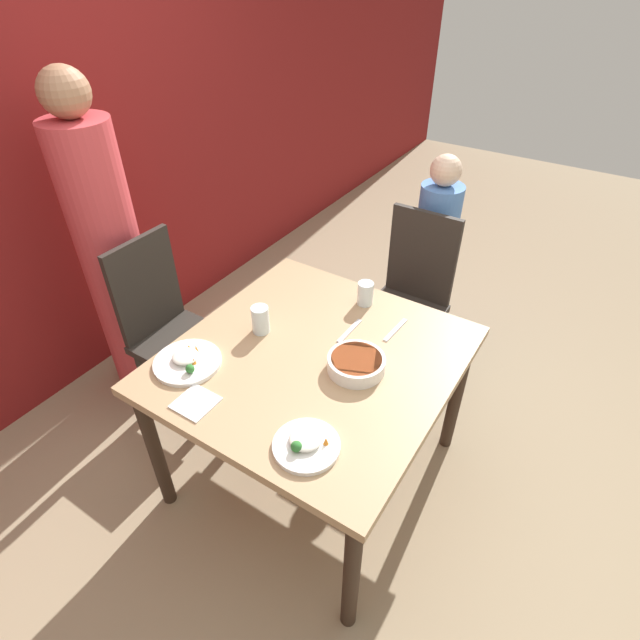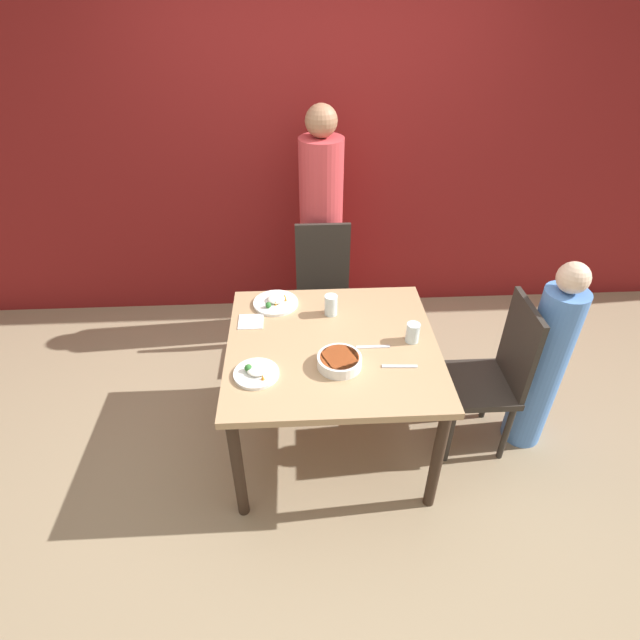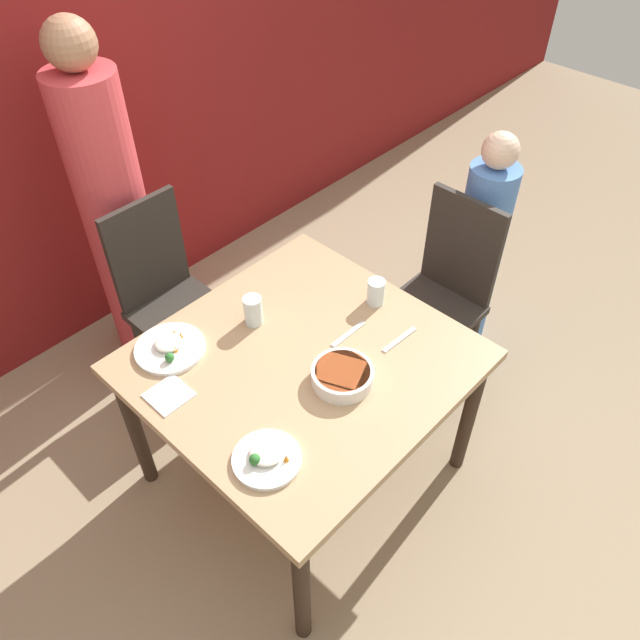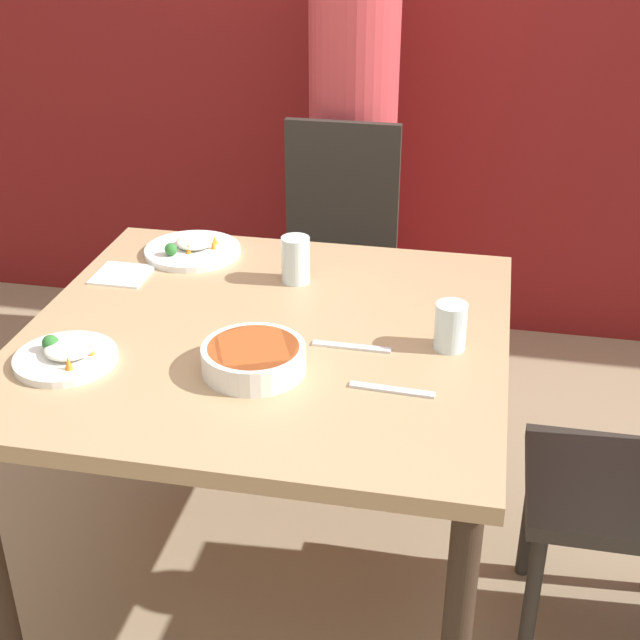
{
  "view_description": "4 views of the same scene",
  "coord_description": "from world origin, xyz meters",
  "px_view_note": "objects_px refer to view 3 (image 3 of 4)",
  "views": [
    {
      "loc": [
        -1.25,
        -0.83,
        2.1
      ],
      "look_at": [
        -0.04,
        -0.06,
        0.98
      ],
      "focal_mm": 28.0,
      "sensor_mm": 36.0,
      "label": 1
    },
    {
      "loc": [
        -0.18,
        -2.08,
        2.42
      ],
      "look_at": [
        -0.07,
        -0.07,
        0.96
      ],
      "focal_mm": 28.0,
      "sensor_mm": 36.0,
      "label": 2
    },
    {
      "loc": [
        -1.09,
        -1.12,
        2.48
      ],
      "look_at": [
        0.12,
        0.02,
        0.86
      ],
      "focal_mm": 35.0,
      "sensor_mm": 36.0,
      "label": 3
    },
    {
      "loc": [
        0.49,
        -1.78,
        1.75
      ],
      "look_at": [
        0.12,
        0.04,
        0.77
      ],
      "focal_mm": 50.0,
      "sensor_mm": 36.0,
      "label": 4
    }
  ],
  "objects_px": {
    "chair_child_spot": "(442,291)",
    "plate_rice_adult": "(170,347)",
    "person_adult": "(117,219)",
    "person_child": "(477,256)",
    "bowl_curry": "(342,375)",
    "glass_water_tall": "(377,292)",
    "chair_adult_spot": "(169,295)"
  },
  "relations": [
    {
      "from": "chair_adult_spot",
      "to": "glass_water_tall",
      "type": "height_order",
      "value": "chair_adult_spot"
    },
    {
      "from": "chair_adult_spot",
      "to": "person_child",
      "type": "xyz_separation_m",
      "value": [
        1.18,
        -0.92,
        0.05
      ]
    },
    {
      "from": "plate_rice_adult",
      "to": "glass_water_tall",
      "type": "bearing_deg",
      "value": -28.22
    },
    {
      "from": "chair_child_spot",
      "to": "bowl_curry",
      "type": "relative_size",
      "value": 4.36
    },
    {
      "from": "chair_adult_spot",
      "to": "person_adult",
      "type": "height_order",
      "value": "person_adult"
    },
    {
      "from": "chair_child_spot",
      "to": "chair_adult_spot",
      "type": "bearing_deg",
      "value": -135.58
    },
    {
      "from": "bowl_curry",
      "to": "glass_water_tall",
      "type": "relative_size",
      "value": 2.04
    },
    {
      "from": "person_adult",
      "to": "bowl_curry",
      "type": "relative_size",
      "value": 7.53
    },
    {
      "from": "person_child",
      "to": "plate_rice_adult",
      "type": "distance_m",
      "value": 1.57
    },
    {
      "from": "chair_adult_spot",
      "to": "person_child",
      "type": "bearing_deg",
      "value": -37.93
    },
    {
      "from": "person_adult",
      "to": "glass_water_tall",
      "type": "bearing_deg",
      "value": -70.72
    },
    {
      "from": "person_adult",
      "to": "bowl_curry",
      "type": "height_order",
      "value": "person_adult"
    },
    {
      "from": "bowl_curry",
      "to": "glass_water_tall",
      "type": "height_order",
      "value": "glass_water_tall"
    },
    {
      "from": "chair_adult_spot",
      "to": "person_child",
      "type": "height_order",
      "value": "person_child"
    },
    {
      "from": "bowl_curry",
      "to": "person_child",
      "type": "bearing_deg",
      "value": 7.31
    },
    {
      "from": "chair_child_spot",
      "to": "person_adult",
      "type": "relative_size",
      "value": 0.58
    },
    {
      "from": "glass_water_tall",
      "to": "chair_adult_spot",
      "type": "bearing_deg",
      "value": 115.35
    },
    {
      "from": "chair_adult_spot",
      "to": "plate_rice_adult",
      "type": "distance_m",
      "value": 0.64
    },
    {
      "from": "person_child",
      "to": "plate_rice_adult",
      "type": "xyz_separation_m",
      "value": [
        -1.5,
        0.43,
        0.19
      ]
    },
    {
      "from": "chair_child_spot",
      "to": "glass_water_tall",
      "type": "distance_m",
      "value": 0.56
    },
    {
      "from": "person_adult",
      "to": "chair_adult_spot",
      "type": "bearing_deg",
      "value": -90.0
    },
    {
      "from": "person_adult",
      "to": "chair_child_spot",
      "type": "bearing_deg",
      "value": -53.89
    },
    {
      "from": "chair_adult_spot",
      "to": "person_adult",
      "type": "bearing_deg",
      "value": 90.0
    },
    {
      "from": "chair_adult_spot",
      "to": "bowl_curry",
      "type": "distance_m",
      "value": 1.1
    },
    {
      "from": "person_child",
      "to": "glass_water_tall",
      "type": "xyz_separation_m",
      "value": [
        -0.76,
        0.03,
        0.23
      ]
    },
    {
      "from": "chair_child_spot",
      "to": "bowl_curry",
      "type": "distance_m",
      "value": 0.94
    },
    {
      "from": "plate_rice_adult",
      "to": "chair_child_spot",
      "type": "bearing_deg",
      "value": -19.26
    },
    {
      "from": "person_adult",
      "to": "bowl_curry",
      "type": "bearing_deg",
      "value": -89.36
    },
    {
      "from": "chair_child_spot",
      "to": "person_child",
      "type": "relative_size",
      "value": 0.8
    },
    {
      "from": "person_child",
      "to": "bowl_curry",
      "type": "distance_m",
      "value": 1.19
    },
    {
      "from": "chair_adult_spot",
      "to": "chair_child_spot",
      "type": "height_order",
      "value": "same"
    },
    {
      "from": "chair_child_spot",
      "to": "plate_rice_adult",
      "type": "distance_m",
      "value": 1.31
    }
  ]
}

